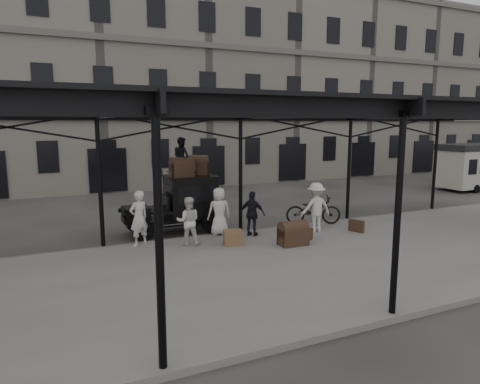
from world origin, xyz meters
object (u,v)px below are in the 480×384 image
Objects in this scene: porter_official at (252,214)px; bicycle at (313,210)px; porter_left at (139,218)px; steamer_trunk_platform at (293,235)px; steamer_trunk_roof_near at (182,169)px; taxi at (183,201)px.

porter_official reaches higher than bicycle.
porter_left reaches higher than steamer_trunk_platform.
bicycle is (3.04, 0.63, -0.24)m from porter_official.
porter_left is 3.98m from porter_official.
steamer_trunk_platform is (4.66, -2.09, -0.58)m from porter_left.
porter_left is 1.14× the size of porter_official.
bicycle is at bearing -119.85° from porter_official.
bicycle is at bearing 159.27° from porter_left.
steamer_trunk_roof_near reaches higher than porter_official.
bicycle is 3.25m from steamer_trunk_platform.
porter_left is at bearing -152.22° from steamer_trunk_roof_near.
taxi is 2.65m from porter_left.
porter_official is at bearing 126.78° from bicycle.
bicycle is at bearing -17.21° from taxi.
porter_official is 3.17m from steamer_trunk_roof_near.
porter_official is 1.73× the size of steamer_trunk_platform.
porter_official is at bearing -52.83° from steamer_trunk_roof_near.
steamer_trunk_platform is at bearing 159.18° from bicycle.
bicycle is at bearing 45.78° from steamer_trunk_platform.
steamer_trunk_roof_near is at bearing -165.22° from porter_left.
porter_left is at bearing -139.87° from taxi.
steamer_trunk_roof_near is at bearing -108.07° from taxi.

